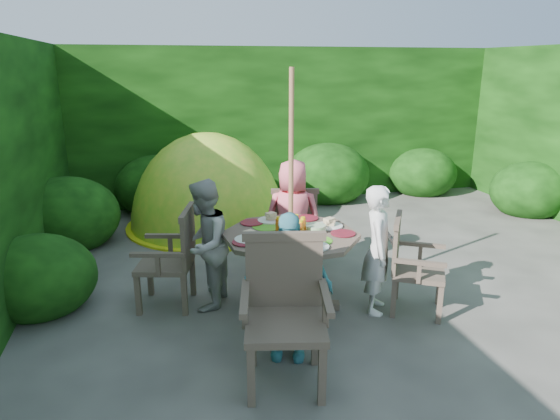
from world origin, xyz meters
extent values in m
plane|color=#413F3A|center=(0.00, 0.00, 0.00)|extent=(60.00, 60.00, 0.00)
cube|color=black|center=(0.00, 4.00, 1.25)|extent=(9.00, 1.00, 2.50)
cylinder|color=#46382D|center=(-1.06, -0.35, 0.35)|extent=(0.12, 0.12, 0.70)
cube|color=#46382D|center=(-1.06, -0.35, 0.03)|extent=(0.92, 0.37, 0.06)
cube|color=#46382D|center=(-1.06, -0.35, 0.03)|extent=(0.37, 0.92, 0.06)
cylinder|color=#46382D|center=(-1.06, -0.35, 0.72)|extent=(1.60, 1.60, 0.04)
cylinder|color=#4AB01E|center=(-1.33, -0.46, 0.74)|extent=(0.29, 0.29, 0.00)
cylinder|color=#4AB01E|center=(-0.89, -0.59, 0.74)|extent=(0.29, 0.29, 0.00)
cylinder|color=#4AB01E|center=(-1.22, -0.10, 0.74)|extent=(0.29, 0.29, 0.00)
cylinder|color=#4AB01E|center=(-0.79, -0.24, 0.74)|extent=(0.29, 0.29, 0.00)
cylinder|color=#4AB01E|center=(-1.06, -0.35, 0.74)|extent=(0.29, 0.29, 0.00)
cylinder|color=white|center=(-0.66, -0.25, 0.75)|extent=(0.26, 0.26, 0.01)
cylinder|color=white|center=(-1.15, 0.05, 0.75)|extent=(0.26, 0.26, 0.01)
cylinder|color=white|center=(-1.46, -0.44, 0.75)|extent=(0.26, 0.26, 0.01)
cylinder|color=white|center=(-0.96, -0.75, 0.75)|extent=(0.26, 0.26, 0.01)
cylinder|color=red|center=(-0.60, -0.49, 0.75)|extent=(0.23, 0.23, 0.01)
cylinder|color=red|center=(-0.78, 0.04, 0.75)|extent=(0.23, 0.23, 0.01)
cylinder|color=red|center=(-1.34, 0.03, 0.75)|extent=(0.23, 0.23, 0.01)
cylinder|color=red|center=(-1.50, -0.50, 0.75)|extent=(0.23, 0.23, 0.01)
cylinder|color=red|center=(-1.05, -0.82, 0.75)|extent=(0.23, 0.23, 0.01)
cylinder|color=#609F3D|center=(-0.82, -0.36, 0.78)|extent=(0.19, 0.19, 0.06)
cylinder|color=#94623B|center=(-1.06, -0.35, 1.10)|extent=(0.05, 0.05, 2.20)
cube|color=#46382D|center=(0.07, -0.69, 0.39)|extent=(0.63, 0.64, 0.05)
cube|color=#46382D|center=(0.14, -0.97, 0.19)|extent=(0.06, 0.06, 0.38)
cube|color=#46382D|center=(0.34, -0.62, 0.19)|extent=(0.06, 0.06, 0.38)
cube|color=#46382D|center=(-0.20, -0.76, 0.19)|extent=(0.06, 0.06, 0.38)
cube|color=#46382D|center=(0.00, -0.42, 0.19)|extent=(0.06, 0.06, 0.38)
cube|color=#46382D|center=(-0.12, -0.58, 0.63)|extent=(0.27, 0.42, 0.45)
cube|color=#46382D|center=(-0.05, -0.90, 0.57)|extent=(0.41, 0.27, 0.04)
cube|color=#46382D|center=(0.19, -0.49, 0.57)|extent=(0.41, 0.27, 0.04)
cube|color=#46382D|center=(-2.19, 0.00, 0.41)|extent=(0.59, 0.61, 0.05)
cube|color=#46382D|center=(-2.34, 0.26, 0.20)|extent=(0.06, 0.06, 0.41)
cube|color=#46382D|center=(-2.44, -0.15, 0.20)|extent=(0.06, 0.06, 0.41)
cube|color=#46382D|center=(-1.93, 0.15, 0.20)|extent=(0.06, 0.06, 0.41)
cube|color=#46382D|center=(-2.03, -0.26, 0.20)|extent=(0.06, 0.06, 0.41)
cube|color=#46382D|center=(-1.96, -0.06, 0.68)|extent=(0.16, 0.50, 0.48)
cube|color=#46382D|center=(-2.12, 0.24, 0.61)|extent=(0.48, 0.17, 0.04)
cube|color=#46382D|center=(-2.25, -0.25, 0.61)|extent=(0.48, 0.17, 0.04)
cube|color=#46382D|center=(-0.71, 0.78, 0.40)|extent=(0.58, 0.56, 0.05)
cube|color=#46382D|center=(-0.47, 0.94, 0.20)|extent=(0.06, 0.06, 0.39)
cube|color=#46382D|center=(-0.87, 1.03, 0.20)|extent=(0.06, 0.06, 0.39)
cube|color=#46382D|center=(-0.56, 0.54, 0.20)|extent=(0.06, 0.06, 0.39)
cube|color=#46382D|center=(-0.96, 0.62, 0.20)|extent=(0.06, 0.06, 0.39)
cube|color=#46382D|center=(-0.76, 0.56, 0.65)|extent=(0.48, 0.14, 0.47)
cube|color=#46382D|center=(-0.47, 0.73, 0.59)|extent=(0.15, 0.47, 0.04)
cube|color=#46382D|center=(-0.95, 0.83, 0.59)|extent=(0.15, 0.47, 0.04)
cube|color=#46382D|center=(-1.40, -1.48, 0.46)|extent=(0.66, 0.65, 0.05)
cube|color=#46382D|center=(-1.68, -1.66, 0.23)|extent=(0.06, 0.06, 0.45)
cube|color=#46382D|center=(-1.22, -1.76, 0.23)|extent=(0.06, 0.06, 0.45)
cube|color=#46382D|center=(-1.58, -1.19, 0.23)|extent=(0.06, 0.06, 0.45)
cube|color=#46382D|center=(-1.12, -1.30, 0.23)|extent=(0.06, 0.06, 0.45)
cube|color=#46382D|center=(-1.35, -1.22, 0.75)|extent=(0.56, 0.16, 0.54)
cube|color=#46382D|center=(-1.68, -1.42, 0.68)|extent=(0.17, 0.54, 0.04)
cube|color=#46382D|center=(-1.13, -1.54, 0.68)|extent=(0.17, 0.54, 0.04)
imported|color=white|center=(-0.29, -0.58, 0.60)|extent=(0.44, 0.52, 1.20)
imported|color=#A4A49F|center=(-1.82, -0.11, 0.61)|extent=(0.65, 0.73, 1.23)
imported|color=#F76679|center=(-0.82, 0.42, 0.64)|extent=(0.71, 0.56, 1.27)
imported|color=#4FA8B9|center=(-1.29, -1.11, 0.59)|extent=(0.75, 0.51, 1.18)
ellipsoid|color=#75C425|center=(-1.52, 2.40, 0.00)|extent=(2.53, 2.53, 2.65)
ellipsoid|color=black|center=(-1.66, 1.67, 0.00)|extent=(0.81, 0.52, 0.91)
cylinder|color=yellow|center=(-1.52, 2.40, 0.02)|extent=(2.32, 2.32, 0.03)
camera|label=1|loc=(-2.20, -4.49, 2.22)|focal=32.00mm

